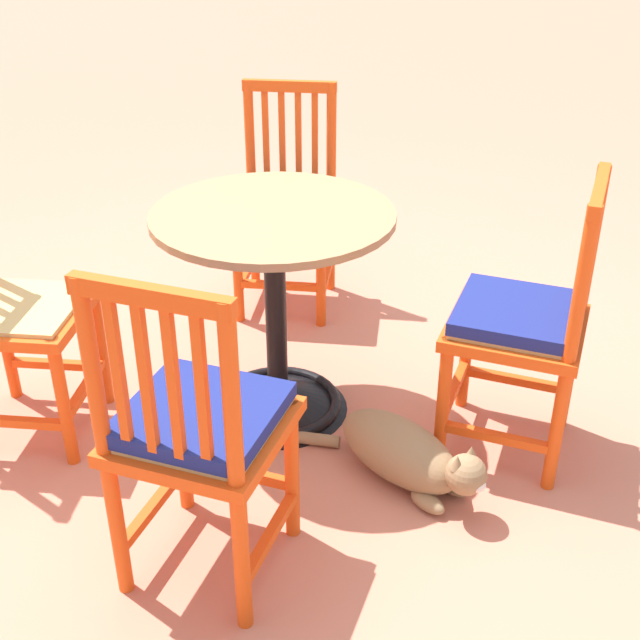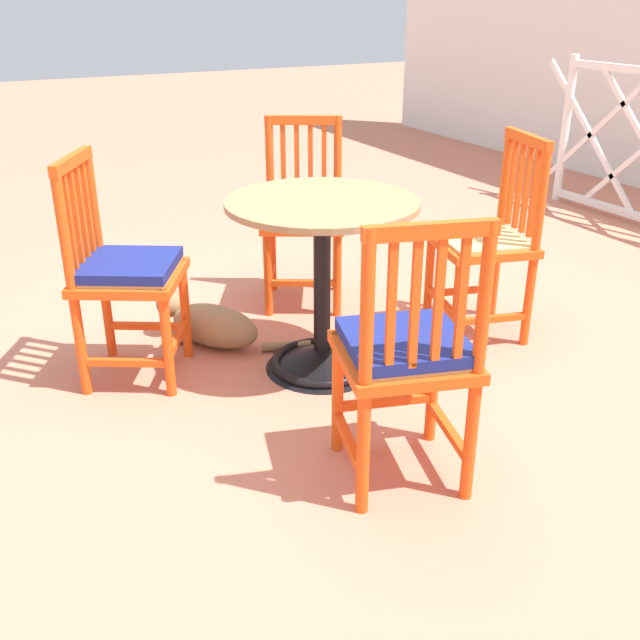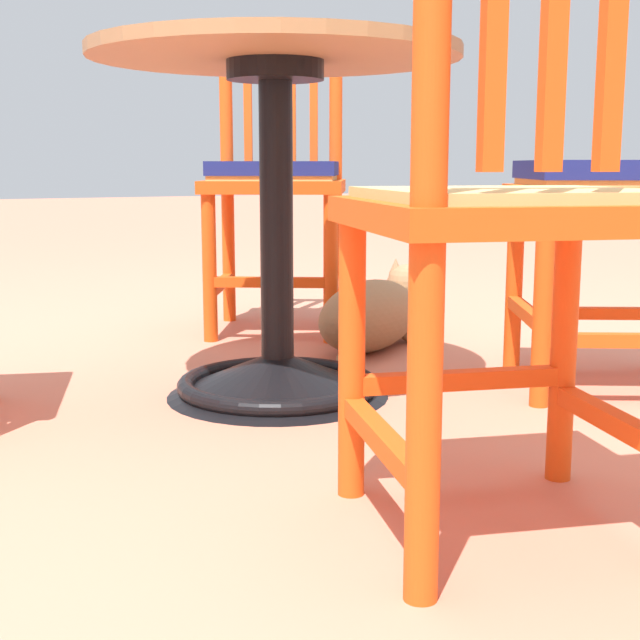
{
  "view_description": "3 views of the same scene",
  "coord_description": "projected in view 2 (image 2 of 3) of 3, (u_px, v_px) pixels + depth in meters",
  "views": [
    {
      "loc": [
        -2.37,
        0.2,
        1.65
      ],
      "look_at": [
        -0.08,
        -0.17,
        0.37
      ],
      "focal_mm": 45.97,
      "sensor_mm": 36.0,
      "label": 1
    },
    {
      "loc": [
        2.42,
        -1.34,
        1.47
      ],
      "look_at": [
        0.13,
        -0.12,
        0.3
      ],
      "focal_mm": 41.23,
      "sensor_mm": 36.0,
      "label": 2
    },
    {
      "loc": [
        0.74,
        1.69,
        0.49
      ],
      "look_at": [
        -0.18,
        -0.13,
        0.14
      ],
      "focal_mm": 49.96,
      "sensor_mm": 36.0,
      "label": 3
    }
  ],
  "objects": [
    {
      "name": "cafe_table",
      "position": [
        322.0,
        306.0,
        3.02
      ],
      "size": [
        0.76,
        0.76,
        0.73
      ],
      "color": "black",
      "rests_on": "ground_plane"
    },
    {
      "name": "orange_chair_at_corner",
      "position": [
        303.0,
        217.0,
        3.63
      ],
      "size": [
        0.54,
        0.54,
        0.91
      ],
      "color": "#E04C14",
      "rests_on": "ground_plane"
    },
    {
      "name": "tabby_cat",
      "position": [
        208.0,
        324.0,
        3.31
      ],
      "size": [
        0.53,
        0.57,
        0.23
      ],
      "color": "#8E704C",
      "rests_on": "ground_plane"
    },
    {
      "name": "ground_plane",
      "position": [
        331.0,
        368.0,
        3.12
      ],
      "size": [
        24.0,
        24.0,
        0.0
      ],
      "primitive_type": "plane",
      "color": "#C6755B"
    },
    {
      "name": "orange_chair_near_fence",
      "position": [
        406.0,
        355.0,
        2.25
      ],
      "size": [
        0.5,
        0.5,
        0.91
      ],
      "color": "#E04C14",
      "rests_on": "ground_plane"
    },
    {
      "name": "orange_chair_tucked_in",
      "position": [
        487.0,
        243.0,
        3.28
      ],
      "size": [
        0.49,
        0.49,
        0.91
      ],
      "color": "#E04C14",
      "rests_on": "ground_plane"
    },
    {
      "name": "orange_chair_facing_out",
      "position": [
        124.0,
        273.0,
        2.9
      ],
      "size": [
        0.55,
        0.55,
        0.91
      ],
      "color": "#E04C14",
      "rests_on": "ground_plane"
    }
  ]
}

